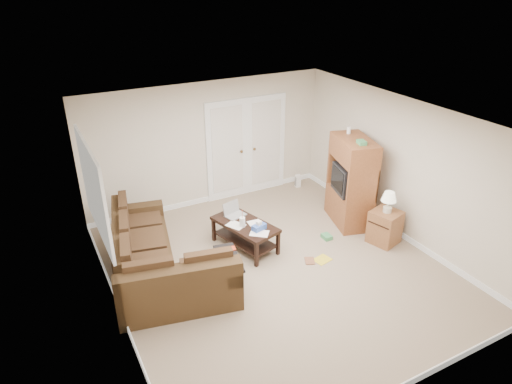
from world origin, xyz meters
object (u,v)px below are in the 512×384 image
sectional_sofa (157,264)px  tv_armoire (351,181)px  side_cabinet (385,224)px  coffee_table (245,234)px

sectional_sofa → tv_armoire: (3.78, 0.12, 0.52)m
tv_armoire → sectional_sofa: bearing=-162.3°
sectional_sofa → tv_armoire: bearing=13.7°
side_cabinet → coffee_table: bearing=139.4°
sectional_sofa → tv_armoire: size_ratio=1.63×
sectional_sofa → coffee_table: bearing=20.0°
sectional_sofa → tv_armoire: tv_armoire is taller
side_cabinet → tv_armoire: bearing=79.6°
tv_armoire → side_cabinet: 1.03m
coffee_table → tv_armoire: bearing=-18.8°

